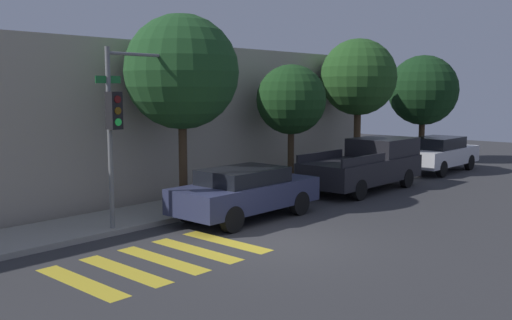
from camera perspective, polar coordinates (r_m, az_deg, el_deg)
name	(u,v)px	position (r m, az deg, el deg)	size (l,w,h in m)	color
ground_plane	(271,242)	(13.48, 1.48, -8.22)	(60.00, 60.00, 0.00)	#333335
sidewalk	(156,213)	(16.50, -10.01, -5.22)	(26.00, 2.22, 0.14)	gray
building_row	(69,121)	(19.92, -18.20, 3.72)	(26.00, 6.00, 5.02)	#A89E8E
crosswalk	(162,260)	(12.30, -9.40, -9.81)	(4.26, 2.60, 0.00)	gold
traffic_light_pole	(127,104)	(14.46, -12.80, 5.44)	(2.34, 0.56, 4.57)	slate
sedan_near_corner	(246,191)	(15.68, -1.05, -3.17)	(4.42, 1.82, 1.42)	#2D3351
pickup_truck	(367,164)	(20.70, 11.03, -0.43)	(5.21, 2.01, 1.78)	black
sedan_middle	(438,153)	(25.94, 17.78, 0.64)	(4.63, 1.81, 1.51)	silver
tree_near_corner	(182,72)	(16.64, -7.45, 8.69)	(3.29, 3.29, 5.70)	#42301E
tree_midblock	(291,100)	(20.29, 3.55, 6.02)	(2.48, 2.48, 4.44)	#42301E
tree_far_end	(358,78)	(23.88, 10.20, 8.12)	(3.12, 3.12, 5.62)	#4C3823
tree_behind_truck	(423,90)	(29.05, 16.37, 6.69)	(3.38, 3.38, 5.21)	#42301E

